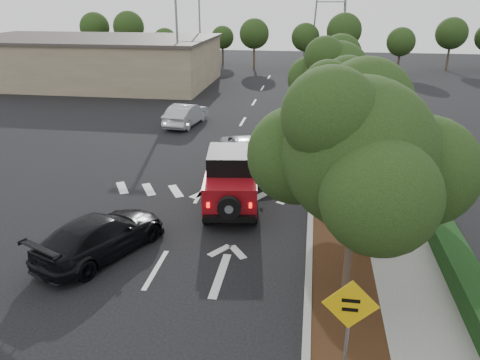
% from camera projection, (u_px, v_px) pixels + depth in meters
% --- Properties ---
extents(ground, '(120.00, 120.00, 0.00)m').
position_uv_depth(ground, '(156.00, 270.00, 14.21)').
color(ground, black).
rests_on(ground, ground).
extents(curb, '(0.20, 70.00, 0.15)m').
position_uv_depth(curb, '(312.00, 152.00, 24.55)').
color(curb, '#9E9B93').
rests_on(curb, ground).
extents(planting_strip, '(1.80, 70.00, 0.12)m').
position_uv_depth(planting_strip, '(332.00, 153.00, 24.42)').
color(planting_strip, black).
rests_on(planting_strip, ground).
extents(sidewalk, '(2.00, 70.00, 0.12)m').
position_uv_depth(sidewalk, '(369.00, 155.00, 24.15)').
color(sidewalk, gray).
rests_on(sidewalk, ground).
extents(hedge, '(0.80, 70.00, 0.80)m').
position_uv_depth(hedge, '(398.00, 150.00, 23.82)').
color(hedge, black).
rests_on(hedge, ground).
extents(commercial_building, '(22.00, 12.00, 4.00)m').
position_uv_depth(commercial_building, '(91.00, 62.00, 43.29)').
color(commercial_building, '#7F7358').
rests_on(commercial_building, ground).
extents(transmission_tower, '(7.00, 4.00, 28.00)m').
position_uv_depth(transmission_tower, '(327.00, 62.00, 57.44)').
color(transmission_tower, slate).
rests_on(transmission_tower, ground).
extents(street_tree_near, '(3.80, 3.80, 5.92)m').
position_uv_depth(street_tree_near, '(344.00, 296.00, 12.96)').
color(street_tree_near, black).
rests_on(street_tree_near, ground).
extents(street_tree_mid, '(3.20, 3.20, 5.32)m').
position_uv_depth(street_tree_mid, '(335.00, 196.00, 19.39)').
color(street_tree_mid, black).
rests_on(street_tree_mid, ground).
extents(street_tree_far, '(3.40, 3.40, 5.62)m').
position_uv_depth(street_tree_far, '(331.00, 149.00, 25.36)').
color(street_tree_far, black).
rests_on(street_tree_far, ground).
extents(light_pole_a, '(2.00, 0.22, 9.00)m').
position_uv_depth(light_pole_a, '(180.00, 95.00, 39.01)').
color(light_pole_a, slate).
rests_on(light_pole_a, ground).
extents(light_pole_b, '(2.00, 0.22, 9.00)m').
position_uv_depth(light_pole_b, '(201.00, 72.00, 50.17)').
color(light_pole_b, slate).
rests_on(light_pole_b, ground).
extents(red_jeep, '(2.45, 4.52, 2.24)m').
position_uv_depth(red_jeep, '(231.00, 179.00, 18.13)').
color(red_jeep, black).
rests_on(red_jeep, ground).
extents(silver_suv_ahead, '(3.75, 5.48, 1.39)m').
position_uv_depth(silver_suv_ahead, '(248.00, 155.00, 22.23)').
color(silver_suv_ahead, '#999BA0').
rests_on(silver_suv_ahead, ground).
extents(black_suv_oncoming, '(3.58, 4.96, 1.33)m').
position_uv_depth(black_suv_oncoming, '(101.00, 235.00, 14.85)').
color(black_suv_oncoming, black).
rests_on(black_suv_oncoming, ground).
extents(silver_sedan_oncoming, '(2.01, 4.33, 1.37)m').
position_uv_depth(silver_sedan_oncoming, '(186.00, 114.00, 29.70)').
color(silver_sedan_oncoming, '#A0A3A7').
rests_on(silver_sedan_oncoming, ground).
extents(parked_suv, '(4.49, 1.98, 1.50)m').
position_uv_depth(parked_suv, '(169.00, 86.00, 38.69)').
color(parked_suv, '#94959B').
rests_on(parked_suv, ground).
extents(speed_hump_sign, '(1.15, 0.10, 2.44)m').
position_uv_depth(speed_hump_sign, '(349.00, 317.00, 9.50)').
color(speed_hump_sign, slate).
rests_on(speed_hump_sign, ground).
extents(terracotta_planter, '(0.68, 0.68, 1.18)m').
position_uv_depth(terracotta_planter, '(380.00, 232.00, 14.79)').
color(terracotta_planter, brown).
rests_on(terracotta_planter, ground).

